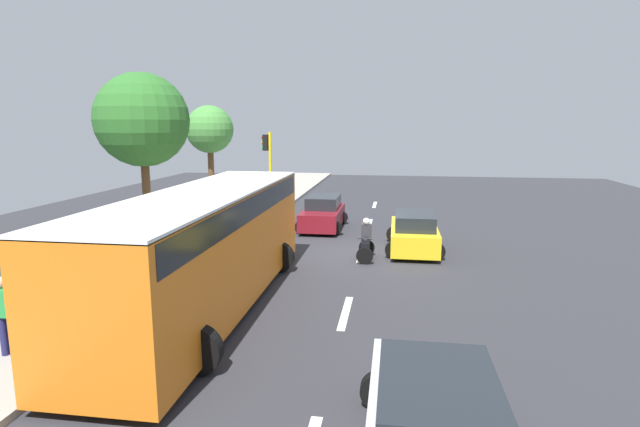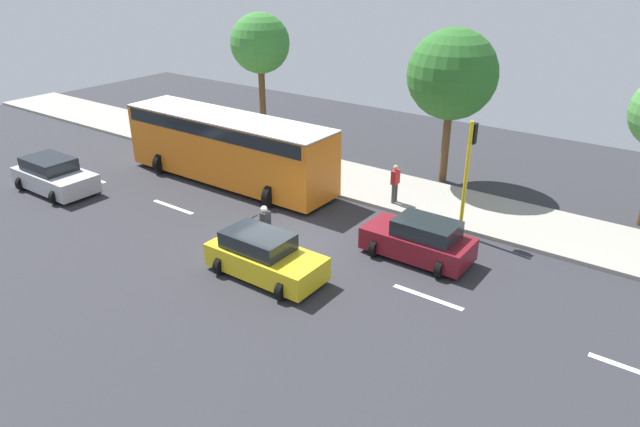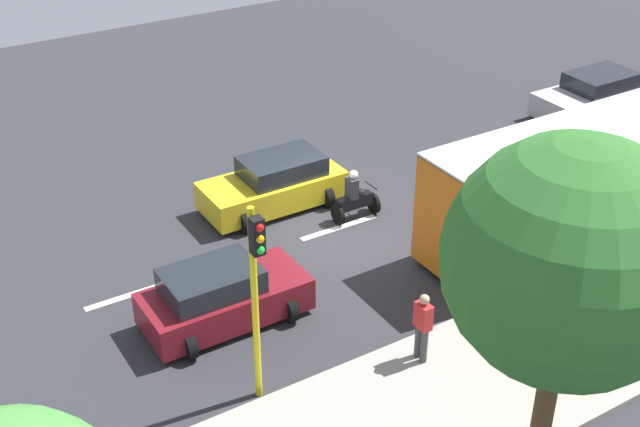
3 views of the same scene
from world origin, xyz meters
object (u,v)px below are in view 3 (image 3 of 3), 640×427
Objects in this scene: city_bus at (608,167)px; traffic_light_corner at (256,281)px; car_maroon at (222,297)px; car_yellow_cab at (274,184)px; motorcycle at (355,198)px; street_tree_center at (570,262)px; pedestrian_near_signal at (423,325)px; car_silver at (593,96)px.

traffic_light_corner is (1.18, -11.17, 1.08)m from city_bus.
car_maroon is 3.53m from traffic_light_corner.
city_bus is at bearing 51.39° from car_yellow_cab.
motorcycle is 0.22× the size of street_tree_center.
street_tree_center is (3.88, -0.46, 3.97)m from pedestrian_near_signal.
street_tree_center is at bearing -15.39° from motorcycle.
car_maroon is 2.27× the size of pedestrian_near_signal.
motorcycle is 11.08m from street_tree_center.
city_bus is 6.82m from motorcycle.
motorcycle is at bearing 41.66° from car_yellow_cab.
traffic_light_corner is at bearing -83.96° from city_bus.
motorcycle is 0.34× the size of traffic_light_corner.
city_bus is 2.44× the size of traffic_light_corner.
motorcycle is at bearing -125.19° from city_bus.
car_yellow_cab and car_maroon have the same top height.
car_maroon is at bearing -140.28° from pedestrian_near_signal.
pedestrian_near_signal is (3.59, 2.98, 0.35)m from car_maroon.
pedestrian_near_signal is at bearing -4.90° from car_yellow_cab.
car_yellow_cab is 12.72m from car_silver.
car_maroon is at bearing -161.35° from street_tree_center.
city_bus is (5.51, -5.65, 1.13)m from car_silver.
pedestrian_near_signal reaches higher than car_maroon.
city_bus is at bearing 81.88° from car_maroon.
car_yellow_cab is 0.98× the size of car_silver.
car_maroon is 5.72m from motorcycle.
car_silver is 0.59× the size of street_tree_center.
street_tree_center reaches higher than traffic_light_corner.
car_yellow_cab and car_silver have the same top height.
motorcycle is at bearing 164.61° from street_tree_center.
city_bus is at bearing 125.97° from street_tree_center.
pedestrian_near_signal is at bearing -20.66° from motorcycle.
car_maroon is at bearing -98.12° from city_bus.
car_silver is 1.08× the size of car_maroon.
city_bus is 7.19× the size of motorcycle.
street_tree_center reaches higher than car_maroon.
car_yellow_cab is at bearing -90.61° from car_silver.
street_tree_center is at bearing 32.01° from traffic_light_corner.
traffic_light_corner is (6.82, -4.10, 2.22)m from car_yellow_cab.
motorcycle reaches higher than car_silver.
car_silver is 0.38× the size of city_bus.
motorcycle is at bearing 131.66° from traffic_light_corner.
car_yellow_cab is 2.65× the size of motorcycle.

